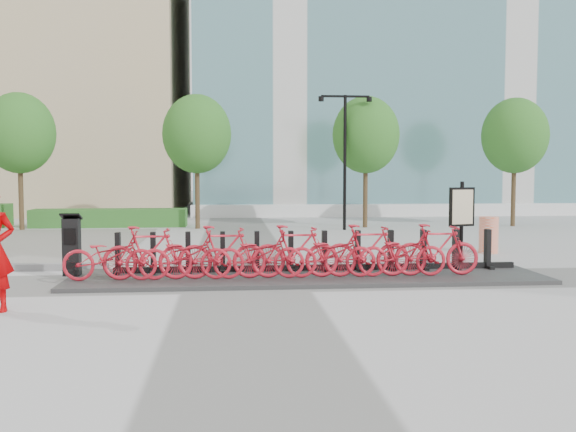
{
  "coord_description": "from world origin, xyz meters",
  "views": [
    {
      "loc": [
        -0.3,
        -12.6,
        2.19
      ],
      "look_at": [
        1.0,
        1.5,
        1.2
      ],
      "focal_mm": 40.0,
      "sensor_mm": 36.0,
      "label": 1
    }
  ],
  "objects": [
    {
      "name": "bike_1",
      "position": [
        -1.88,
        -0.05,
        0.61
      ],
      "size": [
        1.75,
        0.49,
        1.05
      ],
      "primitive_type": "imported",
      "rotation": [
        0.0,
        0.0,
        1.57
      ],
      "color": "#B21726",
      "rests_on": "dock_pad"
    },
    {
      "name": "construction_barrel",
      "position": [
        6.63,
        3.93,
        0.49
      ],
      "size": [
        0.62,
        0.62,
        0.98
      ],
      "primitive_type": "cylinder",
      "rotation": [
        0.0,
        0.0,
        0.26
      ],
      "color": "#EB430C",
      "rests_on": "ground"
    },
    {
      "name": "bike_6",
      "position": [
        1.72,
        -0.05,
        0.55
      ],
      "size": [
        1.8,
        0.63,
        0.95
      ],
      "primitive_type": "imported",
      "rotation": [
        0.0,
        0.0,
        1.57
      ],
      "color": "#B21726",
      "rests_on": "dock_pad"
    },
    {
      "name": "bike_4",
      "position": [
        0.28,
        -0.05,
        0.55
      ],
      "size": [
        1.8,
        0.63,
        0.95
      ],
      "primitive_type": "imported",
      "rotation": [
        0.0,
        0.0,
        1.57
      ],
      "color": "#B21726",
      "rests_on": "dock_pad"
    },
    {
      "name": "streetlamp",
      "position": [
        4.0,
        11.0,
        3.13
      ],
      "size": [
        2.0,
        0.2,
        5.0
      ],
      "color": "black",
      "rests_on": "ground"
    },
    {
      "name": "tree_0",
      "position": [
        -8.0,
        12.0,
        3.59
      ],
      "size": [
        2.6,
        2.6,
        5.1
      ],
      "color": "#473525",
      "rests_on": "ground"
    },
    {
      "name": "dock_pad",
      "position": [
        1.3,
        0.3,
        0.04
      ],
      "size": [
        9.6,
        2.4,
        0.08
      ],
      "primitive_type": "cube",
      "color": "#323232",
      "rests_on": "ground"
    },
    {
      "name": "bike_5",
      "position": [
        1.0,
        -0.05,
        0.61
      ],
      "size": [
        1.75,
        0.49,
        1.05
      ],
      "primitive_type": "imported",
      "rotation": [
        0.0,
        0.0,
        1.57
      ],
      "color": "#B21726",
      "rests_on": "dock_pad"
    },
    {
      "name": "map_sign",
      "position": [
        4.99,
        1.56,
        1.3
      ],
      "size": [
        0.64,
        0.27,
        1.96
      ],
      "rotation": [
        0.0,
        0.0,
        0.28
      ],
      "color": "black",
      "rests_on": "ground"
    },
    {
      "name": "hedge_b",
      "position": [
        -5.0,
        13.2,
        0.35
      ],
      "size": [
        6.0,
        1.2,
        0.7
      ],
      "primitive_type": "cube",
      "color": "#33722D",
      "rests_on": "ground"
    },
    {
      "name": "bike_0",
      "position": [
        -2.6,
        -0.05,
        0.55
      ],
      "size": [
        1.8,
        0.63,
        0.95
      ],
      "primitive_type": "imported",
      "rotation": [
        0.0,
        0.0,
        1.57
      ],
      "color": "#B21726",
      "rests_on": "dock_pad"
    },
    {
      "name": "bike_7",
      "position": [
        2.44,
        -0.05,
        0.61
      ],
      "size": [
        1.75,
        0.49,
        1.05
      ],
      "primitive_type": "imported",
      "rotation": [
        0.0,
        0.0,
        1.57
      ],
      "color": "#B21726",
      "rests_on": "dock_pad"
    },
    {
      "name": "bike_9",
      "position": [
        3.88,
        -0.05,
        0.61
      ],
      "size": [
        1.75,
        0.49,
        1.05
      ],
      "primitive_type": "imported",
      "rotation": [
        0.0,
        0.0,
        1.57
      ],
      "color": "#B21726",
      "rests_on": "dock_pad"
    },
    {
      "name": "bike_8",
      "position": [
        3.16,
        -0.05,
        0.55
      ],
      "size": [
        1.8,
        0.63,
        0.95
      ],
      "primitive_type": "imported",
      "rotation": [
        0.0,
        0.0,
        1.57
      ],
      "color": "#B21726",
      "rests_on": "dock_pad"
    },
    {
      "name": "tree_1",
      "position": [
        -1.5,
        12.0,
        3.59
      ],
      "size": [
        2.6,
        2.6,
        5.1
      ],
      "color": "#473525",
      "rests_on": "ground"
    },
    {
      "name": "kiosk",
      "position": [
        -3.48,
        0.64,
        0.69
      ],
      "size": [
        0.39,
        0.33,
        1.27
      ],
      "rotation": [
        0.0,
        0.0,
        0.0
      ],
      "color": "black",
      "rests_on": "dock_pad"
    },
    {
      "name": "tree_2",
      "position": [
        5.0,
        12.0,
        3.59
      ],
      "size": [
        2.6,
        2.6,
        5.1
      ],
      "color": "#473525",
      "rests_on": "ground"
    },
    {
      "name": "glass_building",
      "position": [
        14.0,
        26.0,
        12.0
      ],
      "size": [
        32.0,
        16.0,
        24.0
      ],
      "primitive_type": "cube",
      "color": "slate",
      "rests_on": "ground"
    },
    {
      "name": "bike_3",
      "position": [
        -0.44,
        -0.05,
        0.61
      ],
      "size": [
        1.75,
        0.49,
        1.05
      ],
      "primitive_type": "imported",
      "rotation": [
        0.0,
        0.0,
        1.57
      ],
      "color": "#B21726",
      "rests_on": "dock_pad"
    },
    {
      "name": "ground",
      "position": [
        0.0,
        0.0,
        0.0
      ],
      "size": [
        120.0,
        120.0,
        0.0
      ],
      "primitive_type": "plane",
      "color": "#9B9B9B"
    },
    {
      "name": "bike_2",
      "position": [
        -1.16,
        -0.05,
        0.55
      ],
      "size": [
        1.8,
        0.63,
        0.95
      ],
      "primitive_type": "imported",
      "rotation": [
        0.0,
        0.0,
        1.57
      ],
      "color": "#B21726",
      "rests_on": "dock_pad"
    },
    {
      "name": "tree_3",
      "position": [
        11.0,
        12.0,
        3.59
      ],
      "size": [
        2.6,
        2.6,
        5.1
      ],
      "color": "#473525",
      "rests_on": "ground"
    },
    {
      "name": "dock_rail_posts",
      "position": [
        1.36,
        0.77,
        0.51
      ],
      "size": [
        8.02,
        0.5,
        0.85
      ],
      "primitive_type": null,
      "color": "black",
      "rests_on": "dock_pad"
    }
  ]
}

